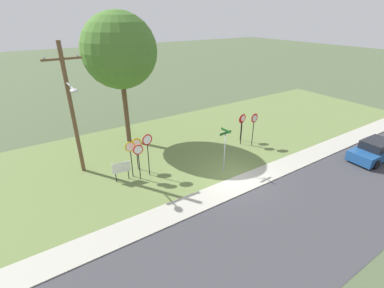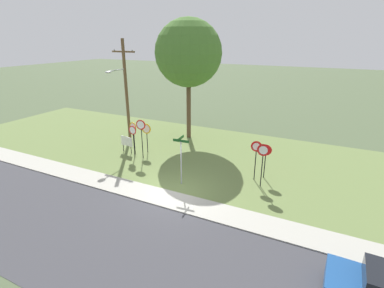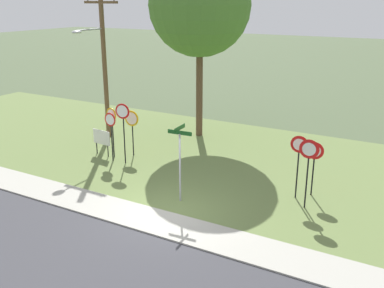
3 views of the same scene
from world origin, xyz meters
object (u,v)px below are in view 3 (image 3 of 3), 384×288
stop_sign_far_center (111,127)px  stop_sign_far_left (112,122)px  stop_sign_near_left (123,121)px  yield_sign_far_left (314,156)px  yield_sign_near_right (299,153)px  street_name_post (180,157)px  oak_tree_left (200,5)px  utility_pole (102,57)px  stop_sign_near_right (132,123)px  notice_board (102,139)px  yield_sign_near_left (308,158)px

stop_sign_far_center → stop_sign_far_left: bearing=126.2°
stop_sign_near_left → yield_sign_far_left: 8.44m
yield_sign_near_right → street_name_post: 4.38m
oak_tree_left → stop_sign_far_left: bearing=-109.1°
street_name_post → oak_tree_left: bearing=110.0°
yield_sign_near_right → utility_pole: bearing=162.1°
stop_sign_near_right → utility_pole: bearing=147.9°
stop_sign_far_left → stop_sign_near_left: bearing=-12.4°
stop_sign_near_left → notice_board: size_ratio=2.25×
stop_sign_far_left → yield_sign_near_left: bearing=4.0°
yield_sign_far_left → street_name_post: (-4.14, -2.91, 0.15)m
stop_sign_near_left → notice_board: 2.08m
stop_sign_near_left → notice_board: (-1.65, 0.37, -1.21)m
yield_sign_near_right → street_name_post: bearing=-152.5°
stop_sign_near_right → yield_sign_near_left: yield_sign_near_left is taller
stop_sign_far_left → oak_tree_left: oak_tree_left is taller
stop_sign_near_right → stop_sign_far_center: bearing=-109.7°
stop_sign_near_right → stop_sign_far_left: stop_sign_far_left is taller
stop_sign_far_left → yield_sign_near_left: yield_sign_near_left is taller
stop_sign_near_left → yield_sign_far_left: bearing=-4.0°
notice_board → utility_pole: bearing=132.0°
stop_sign_near_left → stop_sign_near_right: stop_sign_near_left is taller
utility_pole → oak_tree_left: oak_tree_left is taller
stop_sign_far_left → utility_pole: utility_pole is taller
notice_board → stop_sign_far_left: bearing=6.6°
stop_sign_far_left → yield_sign_near_left: (9.44, -0.83, 0.20)m
stop_sign_near_left → stop_sign_far_left: 1.08m
yield_sign_near_left → stop_sign_far_center: bearing=173.6°
stop_sign_far_center → notice_board: size_ratio=1.87×
stop_sign_far_center → street_name_post: bearing=-19.9°
stop_sign_near_left → yield_sign_near_left: stop_sign_near_left is taller
stop_sign_near_right → yield_sign_far_left: bearing=-4.9°
stop_sign_near_left → stop_sign_far_center: size_ratio=1.21×
stop_sign_near_left → utility_pole: utility_pole is taller
utility_pole → yield_sign_near_left: bearing=-15.1°
stop_sign_far_center → utility_pole: (-2.71, 2.84, 2.68)m
stop_sign_near_left → yield_sign_far_left: size_ratio=1.31×
stop_sign_near_left → stop_sign_far_left: (-0.96, 0.38, -0.30)m
yield_sign_far_left → notice_board: bearing=177.7°
stop_sign_far_center → street_name_post: (4.92, -2.07, 0.07)m
stop_sign_near_left → notice_board: bearing=158.2°
yield_sign_near_left → notice_board: (-10.13, 0.82, -1.11)m
stop_sign_far_left → yield_sign_near_left: 9.48m
stop_sign_far_center → oak_tree_left: oak_tree_left is taller
stop_sign_near_right → notice_board: stop_sign_near_right is taller
stop_sign_far_left → street_name_post: street_name_post is taller
yield_sign_near_right → stop_sign_far_left: bearing=173.7°
oak_tree_left → yield_sign_near_left: bearing=-38.3°
yield_sign_far_left → oak_tree_left: oak_tree_left is taller
stop_sign_far_left → oak_tree_left: bearing=79.9°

